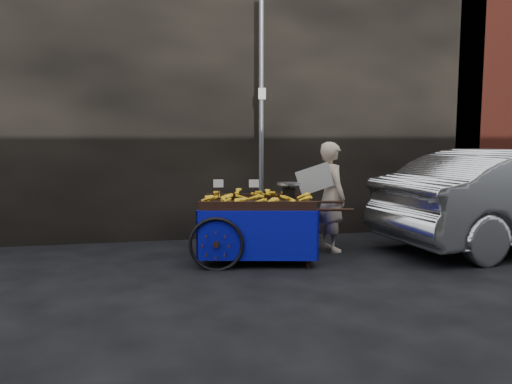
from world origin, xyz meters
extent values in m
plane|color=black|center=(0.00, 0.00, 0.00)|extent=(80.00, 80.00, 0.00)
cube|color=black|center=(-1.00, 2.60, 2.50)|extent=(11.00, 2.00, 5.00)
cube|color=#591E14|center=(5.50, 2.60, 2.50)|extent=(3.00, 2.00, 5.00)
cylinder|color=slate|center=(0.30, 1.30, 2.00)|extent=(0.08, 0.08, 4.00)
cube|color=white|center=(0.30, 1.25, 2.40)|extent=(0.12, 0.02, 0.18)
cube|color=black|center=(-0.03, 0.00, 0.77)|extent=(1.70, 1.25, 0.06)
cube|color=black|center=(0.06, 0.44, 0.84)|extent=(1.51, 0.35, 0.10)
cube|color=black|center=(-0.12, -0.44, 0.84)|extent=(1.51, 0.35, 0.10)
cube|color=black|center=(0.55, -0.51, 0.38)|extent=(0.06, 0.06, 0.77)
cube|color=black|center=(0.71, 0.24, 0.38)|extent=(0.06, 0.06, 0.77)
cylinder|color=black|center=(0.88, -0.58, 0.77)|extent=(0.48, 0.13, 0.04)
cylinder|color=black|center=(1.04, 0.17, 0.77)|extent=(0.48, 0.13, 0.04)
torus|color=black|center=(-0.65, -0.40, 0.34)|extent=(0.72, 0.19, 0.72)
torus|color=black|center=(-0.44, 0.61, 0.34)|extent=(0.72, 0.19, 0.72)
cylinder|color=black|center=(-0.55, 0.11, 0.34)|extent=(0.26, 1.06, 0.05)
cube|color=#080A9A|center=(-0.13, -0.48, 0.44)|extent=(1.55, 0.34, 0.65)
cube|color=#080A9A|center=(0.07, 0.48, 0.44)|extent=(1.55, 0.34, 0.65)
cube|color=#080A9A|center=(-0.79, 0.16, 0.44)|extent=(0.22, 0.98, 0.65)
cube|color=#080A9A|center=(0.74, -0.16, 0.44)|extent=(0.22, 0.98, 0.65)
cube|color=black|center=(0.41, -0.04, 0.93)|extent=(0.20, 0.17, 0.15)
cylinder|color=silver|center=(0.41, -0.04, 1.07)|extent=(0.39, 0.39, 0.03)
cube|color=white|center=(-0.57, 0.00, 1.09)|extent=(0.13, 0.04, 0.11)
cube|color=white|center=(-0.10, -0.10, 1.09)|extent=(0.13, 0.04, 0.11)
imported|color=#C3AC91|center=(1.17, 0.38, 0.82)|extent=(0.52, 0.67, 1.64)
cube|color=#BBBBB4|center=(0.88, 0.26, 1.10)|extent=(0.58, 0.09, 0.50)
ellipsoid|color=#164AAB|center=(0.62, 0.05, 0.13)|extent=(0.29, 0.23, 0.26)
camera|label=1|loc=(-1.39, -6.67, 1.72)|focal=35.00mm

